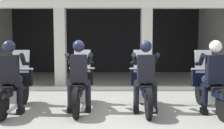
% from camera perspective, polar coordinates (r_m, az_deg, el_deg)
% --- Properties ---
extents(ground_plane, '(80.00, 80.00, 0.00)m').
position_cam_1_polar(ground_plane, '(9.52, -0.10, -4.49)').
color(ground_plane, gray).
extents(station_building, '(9.52, 4.97, 3.20)m').
position_cam_1_polar(station_building, '(11.67, -1.47, 7.35)').
color(station_building, black).
rests_on(station_building, ground).
extents(kerb_strip, '(9.02, 0.24, 0.12)m').
position_cam_1_polar(kerb_strip, '(8.80, -1.83, -4.90)').
color(kerb_strip, '#B7B5AD').
rests_on(kerb_strip, ground).
extents(motorcycle_far_left, '(0.62, 2.04, 1.35)m').
position_cam_1_polar(motorcycle_far_left, '(6.67, -19.11, -4.63)').
color(motorcycle_far_left, black).
rests_on(motorcycle_far_left, ground).
extents(police_officer_far_left, '(0.63, 0.61, 1.58)m').
position_cam_1_polar(police_officer_far_left, '(6.35, -20.06, -1.16)').
color(police_officer_far_left, black).
rests_on(police_officer_far_left, ground).
extents(motorcycle_center_left, '(0.62, 2.04, 1.35)m').
position_cam_1_polar(motorcycle_center_left, '(6.50, -6.43, -4.63)').
color(motorcycle_center_left, black).
rests_on(motorcycle_center_left, ground).
extents(police_officer_center_left, '(0.63, 0.61, 1.58)m').
position_cam_1_polar(police_officer_center_left, '(6.16, -6.76, -1.07)').
color(police_officer_center_left, black).
rests_on(police_officer_center_left, ground).
extents(motorcycle_center_right, '(0.62, 2.04, 1.35)m').
position_cam_1_polar(motorcycle_center_right, '(6.45, 6.51, -4.71)').
color(motorcycle_center_right, black).
rests_on(motorcycle_center_right, ground).
extents(police_officer_center_right, '(0.63, 0.61, 1.58)m').
position_cam_1_polar(police_officer_center_right, '(6.11, 6.86, -1.12)').
color(police_officer_center_right, black).
rests_on(police_officer_center_right, ground).
extents(motorcycle_far_right, '(0.62, 2.04, 1.35)m').
position_cam_1_polar(motorcycle_far_right, '(6.66, 19.22, -4.66)').
color(motorcycle_far_right, black).
rests_on(motorcycle_far_right, ground).
extents(police_officer_far_right, '(0.63, 0.61, 1.58)m').
position_cam_1_polar(police_officer_far_right, '(6.33, 20.18, -1.18)').
color(police_officer_far_right, black).
rests_on(police_officer_far_right, ground).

